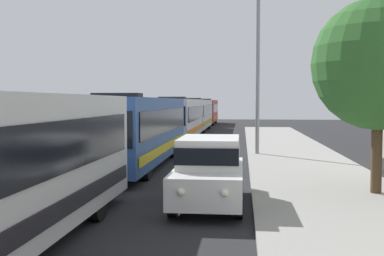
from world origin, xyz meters
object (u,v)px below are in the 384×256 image
(bus_rear, at_px, (206,111))
(roadside_tree, at_px, (379,64))
(bus_second_in_line, at_px, (139,128))
(bus_middle, at_px, (179,118))
(streetlamp_mid, at_px, (258,51))
(white_suv, at_px, (209,169))
(bus_fourth_in_line, at_px, (195,114))

(bus_rear, xyz_separation_m, roadside_tree, (8.62, -44.38, 2.32))
(bus_second_in_line, xyz_separation_m, bus_middle, (-0.00, 13.24, -0.00))
(streetlamp_mid, bearing_deg, bus_middle, 120.96)
(white_suv, relative_size, roadside_tree, 0.77)
(white_suv, height_order, roadside_tree, roadside_tree)
(bus_second_in_line, bearing_deg, bus_middle, 90.00)
(white_suv, xyz_separation_m, streetlamp_mid, (1.70, 11.89, 4.49))
(bus_middle, relative_size, roadside_tree, 1.87)
(bus_rear, distance_m, roadside_tree, 45.27)
(bus_second_in_line, relative_size, white_suv, 2.71)
(bus_fourth_in_line, xyz_separation_m, white_suv, (3.70, -33.09, -0.66))
(bus_rear, bearing_deg, bus_second_in_line, -90.00)
(bus_second_in_line, distance_m, white_suv, 8.52)
(bus_fourth_in_line, xyz_separation_m, streetlamp_mid, (5.40, -21.20, 3.83))
(bus_middle, distance_m, roadside_tree, 21.28)
(white_suv, bearing_deg, bus_fourth_in_line, 96.38)
(roadside_tree, bearing_deg, bus_rear, 100.99)
(streetlamp_mid, bearing_deg, bus_second_in_line, -141.82)
(bus_fourth_in_line, bearing_deg, bus_middle, -90.00)
(bus_fourth_in_line, height_order, bus_rear, same)
(bus_fourth_in_line, bearing_deg, white_suv, -83.62)
(bus_second_in_line, height_order, white_suv, bus_second_in_line)
(bus_second_in_line, height_order, streetlamp_mid, streetlamp_mid)
(bus_second_in_line, relative_size, roadside_tree, 2.09)
(bus_rear, bearing_deg, streetlamp_mid, -80.99)
(white_suv, bearing_deg, bus_second_in_line, 115.82)
(bus_rear, bearing_deg, bus_fourth_in_line, -90.00)
(roadside_tree, bearing_deg, white_suv, -162.39)
(white_suv, height_order, streetlamp_mid, streetlamp_mid)
(bus_middle, distance_m, white_suv, 21.22)
(bus_fourth_in_line, xyz_separation_m, bus_rear, (-0.00, 12.86, -0.00))
(bus_second_in_line, distance_m, bus_fourth_in_line, 25.44)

